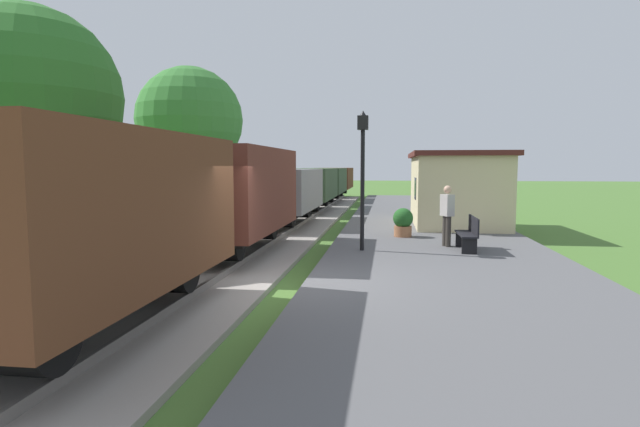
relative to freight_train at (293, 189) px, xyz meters
name	(u,v)px	position (x,y,z in m)	size (l,w,h in m)	color
ground_plane	(294,294)	(2.40, -12.43, -1.51)	(160.00, 160.00, 0.00)	#47702D
platform_slab	(462,293)	(5.60, -12.43, -1.38)	(6.00, 60.00, 0.25)	#565659
track_ballast	(178,287)	(0.00, -12.43, -1.45)	(3.80, 60.00, 0.12)	gray
rail_near	(212,282)	(0.72, -12.43, -1.32)	(0.07, 60.00, 0.14)	slate
rail_far	(144,279)	(-0.72, -12.43, -1.32)	(0.07, 60.00, 0.14)	slate
freight_train	(293,189)	(0.00, 0.00, 0.00)	(2.50, 39.20, 2.72)	brown
station_hut	(456,188)	(6.80, -1.92, 0.15)	(3.50, 5.80, 2.78)	beige
bench_near_hut	(469,233)	(6.35, -8.20, -0.78)	(0.42, 1.50, 0.91)	black
bench_down_platform	(432,202)	(6.35, 3.39, -0.78)	(0.42, 1.50, 0.91)	black
person_waiting	(447,213)	(5.84, -7.59, -0.32)	(0.38, 0.45, 1.71)	#38332D
potted_planter	(403,222)	(4.68, -5.76, -0.78)	(0.64, 0.64, 0.92)	#9E6642
lamp_post_near	(363,155)	(3.52, -8.58, 1.30)	(0.28, 0.28, 3.70)	black
tree_trackside_mid	(30,96)	(-5.06, -9.82, 2.80)	(4.63, 4.63, 6.63)	#4C3823
tree_trackside_far	(190,120)	(-4.27, -1.12, 2.95)	(4.51, 4.51, 6.72)	#4C3823
tree_field_left	(185,146)	(-7.86, 6.88, 2.21)	(4.12, 4.12, 5.78)	#4C3823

